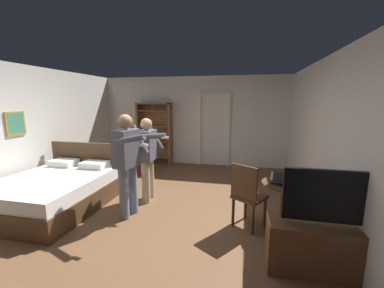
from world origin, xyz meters
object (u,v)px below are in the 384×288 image
bed (57,190)px  suitcase_dark (138,167)px  bookshelf (155,131)px  side_table (283,197)px  tv_flatscreen (327,244)px  laptop (282,180)px  person_blue_shirt (128,159)px  bottle_on_table (296,178)px  person_striped_shirt (148,154)px  wooden_chair (247,194)px

bed → suitcase_dark: size_ratio=3.77×
bookshelf → side_table: 4.58m
tv_flatscreen → laptop: bearing=112.0°
laptop → person_blue_shirt: person_blue_shirt is taller
suitcase_dark → laptop: bearing=-22.7°
side_table → bottle_on_table: bottle_on_table is taller
bed → bottle_on_table: 4.05m
bed → bottle_on_table: size_ratio=8.02×
person_blue_shirt → laptop: bearing=2.7°
bookshelf → person_striped_shirt: bearing=-71.5°
bottle_on_table → suitcase_dark: size_ratio=0.47×
person_striped_shirt → suitcase_dark: 1.98m
side_table → person_blue_shirt: person_blue_shirt is taller
bed → person_striped_shirt: bearing=22.1°
side_table → bed: bearing=-178.6°
side_table → laptop: laptop is taller
bed → laptop: size_ratio=5.39×
bed → person_blue_shirt: 1.61m
side_table → bottle_on_table: (0.14, -0.08, 0.33)m
wooden_chair → suitcase_dark: 3.59m
tv_flatscreen → person_striped_shirt: 3.11m
tv_flatscreen → suitcase_dark: tv_flatscreen is taller
bed → laptop: 3.87m
bookshelf → wooden_chair: 4.31m
bookshelf → bottle_on_table: bookshelf is taller
person_striped_shirt → wooden_chair: bearing=-19.8°
person_blue_shirt → suitcase_dark: size_ratio=3.15×
bed → laptop: bed is taller
bookshelf → bottle_on_table: (3.39, -3.26, -0.18)m
side_table → person_striped_shirt: (-2.37, 0.52, 0.44)m
bed → suitcase_dark: bearing=75.7°
wooden_chair → suitcase_dark: wooden_chair is taller
bottle_on_table → person_striped_shirt: 2.58m
wooden_chair → suitcase_dark: (-2.79, 2.22, -0.38)m
wooden_chair → suitcase_dark: bearing=141.5°
wooden_chair → person_blue_shirt: bearing=-179.5°
person_blue_shirt → suitcase_dark: 2.54m
bed → suitcase_dark: bed is taller
bed → tv_flatscreen: bearing=-11.3°
person_blue_shirt → person_striped_shirt: (0.06, 0.68, -0.06)m
bookshelf → laptop: size_ratio=4.88×
person_striped_shirt → bottle_on_table: bearing=-13.5°
side_table → person_striped_shirt: 2.46m
side_table → wooden_chair: bearing=-165.4°
laptop → bottle_on_table: bearing=-11.9°
bookshelf → wooden_chair: (2.72, -3.32, -0.44)m
bookshelf → side_table: bookshelf is taller
side_table → wooden_chair: size_ratio=0.71×
bookshelf → tv_flatscreen: bookshelf is taller
person_striped_shirt → bed: bearing=-157.9°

